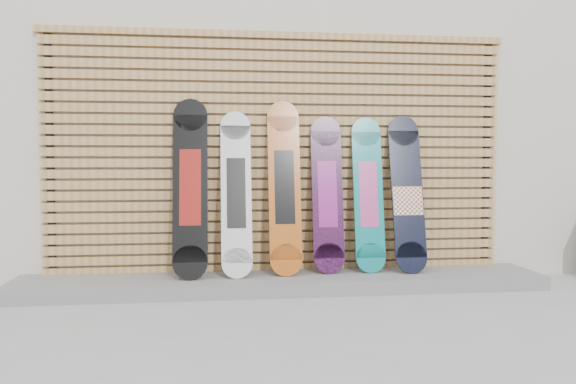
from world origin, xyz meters
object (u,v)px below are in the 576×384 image
(snowboard_0, at_px, (190,187))
(snowboard_5, at_px, (407,194))
(snowboard_1, at_px, (236,193))
(snowboard_2, at_px, (284,187))
(snowboard_4, at_px, (368,194))
(snowboard_3, at_px, (327,194))

(snowboard_0, xyz_separation_m, snowboard_5, (1.95, 0.02, -0.08))
(snowboard_0, bearing_deg, snowboard_1, 1.15)
(snowboard_2, bearing_deg, snowboard_1, -177.01)
(snowboard_0, bearing_deg, snowboard_2, 2.10)
(snowboard_5, bearing_deg, snowboard_4, 173.37)
(snowboard_1, distance_m, snowboard_5, 1.55)
(snowboard_2, relative_size, snowboard_3, 1.10)
(snowboard_5, bearing_deg, snowboard_1, -179.71)
(snowboard_2, bearing_deg, snowboard_5, -0.74)
(snowboard_1, distance_m, snowboard_2, 0.43)
(snowboard_4, xyz_separation_m, snowboard_5, (0.35, -0.04, -0.00))
(snowboard_0, distance_m, snowboard_4, 1.60)
(snowboard_1, relative_size, snowboard_5, 1.02)
(snowboard_0, bearing_deg, snowboard_3, 2.72)
(snowboard_2, height_order, snowboard_4, snowboard_2)
(snowboard_1, height_order, snowboard_3, snowboard_1)
(snowboard_1, xyz_separation_m, snowboard_4, (1.20, 0.05, -0.02))
(snowboard_3, height_order, snowboard_4, snowboard_3)
(snowboard_2, relative_size, snowboard_5, 1.09)
(snowboard_1, xyz_separation_m, snowboard_5, (1.55, 0.01, -0.02))
(snowboard_2, height_order, snowboard_5, snowboard_2)
(snowboard_3, distance_m, snowboard_4, 0.38)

